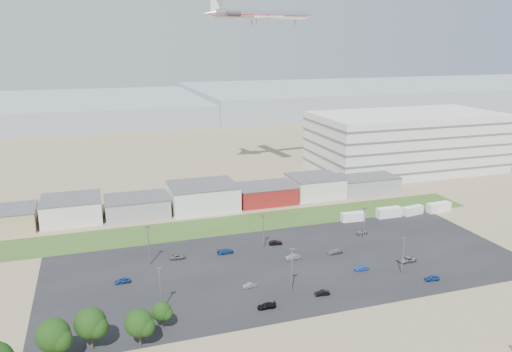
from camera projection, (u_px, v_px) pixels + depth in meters
name	position (u px, v px, depth m)	size (l,w,h in m)	color
ground	(302.00, 306.00, 106.75)	(700.00, 700.00, 0.00)	#897757
parking_lot	(289.00, 264.00, 126.60)	(120.00, 50.00, 0.01)	black
grass_strip	(235.00, 224.00, 154.43)	(160.00, 16.00, 0.02)	#324E1D
hills_backdrop	(194.00, 105.00, 406.53)	(700.00, 200.00, 9.00)	gray
building_row	(170.00, 199.00, 165.67)	(170.00, 20.00, 8.00)	silver
parking_garage	(406.00, 142.00, 217.85)	(80.00, 40.00, 25.00)	silver
box_trailer_a	(353.00, 217.00, 156.87)	(7.42, 2.32, 2.78)	silver
box_trailer_b	(389.00, 212.00, 160.43)	(8.31, 2.60, 3.12)	silver
box_trailer_c	(413.00, 210.00, 162.85)	(7.28, 2.27, 2.73)	silver
box_trailer_d	(439.00, 207.00, 165.40)	(8.30, 2.59, 3.11)	silver
tree_left	(53.00, 338.00, 86.68)	(6.30, 6.30, 9.45)	black
tree_mid	(90.00, 326.00, 90.64)	(6.16, 6.16, 9.25)	black
tree_right	(139.00, 326.00, 91.59)	(5.57, 5.57, 8.35)	black
tree_near	(162.00, 313.00, 97.68)	(4.18, 4.18, 6.27)	black
lightpole_front_l	(160.00, 290.00, 103.27)	(1.17, 0.49, 9.91)	slate
lightpole_front_m	(292.00, 271.00, 110.91)	(1.25, 0.52, 10.66)	slate
lightpole_front_r	(403.00, 256.00, 120.10)	(1.11, 0.46, 9.42)	slate
lightpole_back_l	(149.00, 246.00, 124.85)	(1.22, 0.51, 10.39)	slate
lightpole_back_m	(263.00, 232.00, 134.86)	(1.13, 0.47, 9.59)	slate
lightpole_back_r	(364.00, 224.00, 140.71)	(1.14, 0.48, 9.72)	slate
airliner	(261.00, 15.00, 191.99)	(46.64, 31.80, 13.78)	silver
parked_car_0	(407.00, 260.00, 127.73)	(2.12, 4.59, 1.28)	#A5A5AA
parked_car_1	(361.00, 268.00, 123.02)	(1.24, 3.56, 1.17)	navy
parked_car_2	(432.00, 278.00, 117.85)	(1.43, 3.56, 1.21)	navy
parked_car_3	(267.00, 306.00, 105.52)	(1.64, 4.03, 1.17)	black
parked_car_4	(250.00, 285.00, 114.54)	(1.16, 3.33, 1.10)	#595B5E
parked_car_5	(123.00, 281.00, 116.54)	(1.48, 3.68, 1.25)	navy
parked_car_6	(225.00, 251.00, 132.86)	(1.82, 4.49, 1.30)	navy
parked_car_7	(293.00, 257.00, 129.34)	(1.40, 4.00, 1.32)	#595B5E
parked_car_8	(362.00, 232.00, 146.30)	(1.42, 3.53, 1.20)	#A5A5AA
parked_car_9	(178.00, 257.00, 129.65)	(1.88, 4.07, 1.13)	#595B5E
parked_car_11	(276.00, 243.00, 138.58)	(1.30, 3.72, 1.22)	black
parked_car_12	(335.00, 251.00, 132.80)	(1.73, 4.25, 1.23)	#A5A5AA
parked_car_13	(322.00, 293.00, 110.95)	(1.19, 3.41, 1.12)	black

